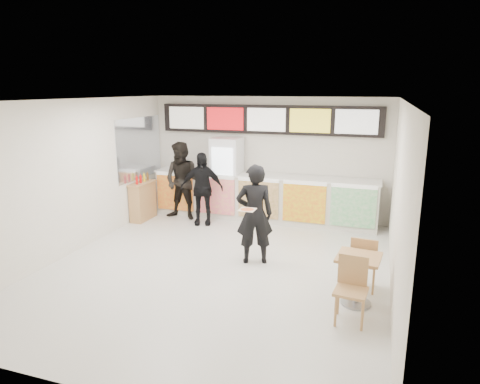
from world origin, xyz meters
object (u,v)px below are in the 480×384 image
at_px(customer_left, 183,181).
at_px(cafe_table, 358,271).
at_px(service_counter, 262,197).
at_px(customer_mid, 202,189).
at_px(customer_main, 255,214).
at_px(drinks_fridge, 227,178).
at_px(condiment_ledge, 143,201).

height_order(customer_left, cafe_table, customer_left).
xyz_separation_m(customer_left, cafe_table, (4.39, -3.15, -0.43)).
bearing_deg(customer_left, service_counter, 18.74).
bearing_deg(service_counter, customer_mid, -148.93).
height_order(customer_main, customer_left, customer_left).
height_order(drinks_fridge, condiment_ledge, drinks_fridge).
height_order(service_counter, customer_main, customer_main).
xyz_separation_m(customer_mid, cafe_table, (3.78, -2.92, -0.33)).
bearing_deg(condiment_ledge, drinks_fridge, 26.06).
relative_size(customer_left, cafe_table, 1.20).
height_order(drinks_fridge, cafe_table, drinks_fridge).
bearing_deg(service_counter, customer_main, -77.72).
relative_size(customer_mid, condiment_ledge, 1.55).
xyz_separation_m(service_counter, customer_left, (-1.89, -0.54, 0.39)).
distance_m(service_counter, customer_main, 2.72).
height_order(customer_main, condiment_ledge, customer_main).
bearing_deg(customer_left, customer_mid, -18.05).
height_order(drinks_fridge, customer_main, drinks_fridge).
relative_size(customer_main, customer_mid, 1.07).
height_order(service_counter, cafe_table, service_counter).
distance_m(customer_mid, cafe_table, 4.79).
bearing_deg(customer_main, service_counter, -99.31).
distance_m(service_counter, drinks_fridge, 1.03).
height_order(drinks_fridge, customer_left, drinks_fridge).
bearing_deg(service_counter, customer_left, -164.02).
xyz_separation_m(customer_left, condiment_ledge, (-0.93, -0.36, -0.48)).
bearing_deg(customer_mid, drinks_fridge, 50.21).
bearing_deg(customer_main, condiment_ledge, -48.54).
xyz_separation_m(customer_main, customer_left, (-2.47, 2.09, 0.03)).
bearing_deg(customer_main, customer_left, -61.84).
bearing_deg(condiment_ledge, customer_left, 21.42).
relative_size(drinks_fridge, customer_mid, 1.15).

